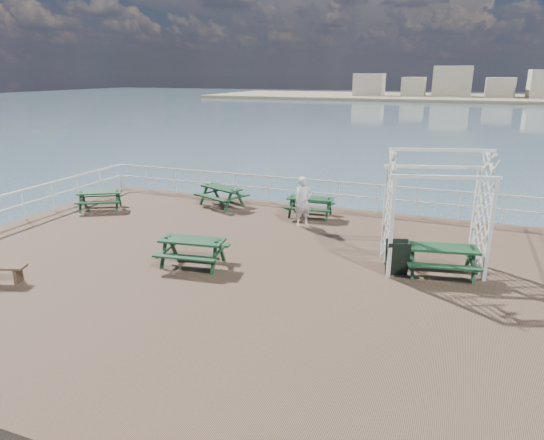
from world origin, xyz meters
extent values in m
cube|color=brown|center=(0.00, 0.00, -0.15)|extent=(18.00, 14.00, 0.30)
plane|color=#3A5061|center=(0.00, 40.00, -2.00)|extent=(300.00, 300.00, 0.00)
cube|color=tan|center=(15.00, 135.00, -1.60)|extent=(160.00, 40.00, 0.80)
cube|color=beige|center=(-20.00, 132.00, 1.80)|extent=(8.00, 8.00, 6.00)
cube|color=beige|center=(-8.00, 132.00, 1.30)|extent=(6.00, 8.00, 5.00)
cube|color=beige|center=(2.00, 132.00, 2.80)|extent=(10.00, 8.00, 8.00)
cube|color=beige|center=(14.00, 132.00, 1.30)|extent=(7.00, 8.00, 5.00)
cylinder|color=brown|center=(-7.50, 5.50, -1.35)|extent=(0.36, 0.36, 2.10)
cylinder|color=brown|center=(7.50, 5.50, -1.35)|extent=(0.36, 0.36, 2.10)
cube|color=silver|center=(0.00, 6.85, 1.05)|extent=(17.70, 0.07, 0.07)
cube|color=silver|center=(0.00, 6.85, 0.55)|extent=(17.70, 0.05, 0.05)
cylinder|color=silver|center=(-8.85, 6.85, 0.55)|extent=(0.05, 0.05, 1.10)
cube|color=#163D22|center=(-7.18, 3.45, 0.67)|extent=(1.73, 1.34, 0.05)
cube|color=#163D22|center=(-7.44, 3.92, 0.41)|extent=(1.53, 0.98, 0.05)
cube|color=#163D22|center=(-6.92, 2.97, 0.41)|extent=(1.53, 0.98, 0.05)
cube|color=#163D22|center=(-7.77, 3.12, 0.39)|extent=(0.69, 1.18, 0.05)
cube|color=#163D22|center=(-6.58, 3.77, 0.39)|extent=(0.69, 1.18, 0.05)
cube|color=#163D22|center=(-7.90, 3.36, 0.34)|extent=(0.29, 0.44, 0.79)
cube|color=#163D22|center=(-7.64, 2.88, 0.34)|extent=(0.29, 0.44, 0.79)
cube|color=#163D22|center=(-6.72, 4.01, 0.34)|extent=(0.29, 0.44, 0.79)
cube|color=#163D22|center=(-6.45, 3.54, 0.34)|extent=(0.29, 0.44, 0.79)
cube|color=#163D22|center=(-7.18, 3.45, 0.23)|extent=(1.30, 0.76, 0.05)
cube|color=#163D22|center=(-3.00, 5.62, 0.73)|extent=(1.90, 1.31, 0.06)
cube|color=#163D22|center=(-2.77, 6.17, 0.44)|extent=(1.74, 0.90, 0.05)
cube|color=#163D22|center=(-3.22, 5.08, 0.44)|extent=(1.74, 0.90, 0.05)
cube|color=#163D22|center=(-3.68, 5.90, 0.42)|extent=(0.61, 1.35, 0.06)
cube|color=#163D22|center=(-2.31, 5.34, 0.42)|extent=(0.61, 1.35, 0.06)
cube|color=#163D22|center=(-3.57, 6.18, 0.37)|extent=(0.27, 0.50, 0.86)
cube|color=#163D22|center=(-3.79, 5.63, 0.37)|extent=(0.27, 0.50, 0.86)
cube|color=#163D22|center=(-2.20, 5.62, 0.37)|extent=(0.27, 0.50, 0.86)
cube|color=#163D22|center=(-2.42, 5.07, 0.37)|extent=(0.27, 0.50, 0.86)
cube|color=#163D22|center=(-3.00, 5.62, 0.25)|extent=(1.49, 0.67, 0.06)
cube|color=#163D22|center=(0.75, 5.44, 0.68)|extent=(1.71, 0.78, 0.06)
cube|color=#163D22|center=(0.71, 5.99, 0.41)|extent=(1.67, 0.37, 0.05)
cube|color=#163D22|center=(0.80, 4.89, 0.41)|extent=(1.67, 0.37, 0.05)
cube|color=#163D22|center=(0.07, 5.38, 0.40)|extent=(0.19, 1.34, 0.06)
cube|color=#163D22|center=(1.44, 5.50, 0.40)|extent=(0.19, 1.34, 0.06)
cube|color=#163D22|center=(0.04, 5.66, 0.35)|extent=(0.11, 0.48, 0.81)
cube|color=#163D22|center=(0.09, 5.11, 0.35)|extent=(0.11, 0.48, 0.81)
cube|color=#163D22|center=(1.42, 5.77, 0.35)|extent=(0.11, 0.48, 0.81)
cube|color=#163D22|center=(1.47, 5.22, 0.35)|extent=(0.11, 0.48, 0.81)
cube|color=#163D22|center=(0.75, 5.44, 0.23)|extent=(1.47, 0.20, 0.06)
cube|color=#163D22|center=(-0.89, -0.29, 0.72)|extent=(1.82, 0.90, 0.06)
cube|color=#163D22|center=(-0.97, 0.29, 0.44)|extent=(1.77, 0.47, 0.05)
cube|color=#163D22|center=(-0.82, -0.87, 0.44)|extent=(1.77, 0.47, 0.05)
cube|color=#163D22|center=(-1.61, -0.38, 0.42)|extent=(0.26, 1.41, 0.06)
cube|color=#163D22|center=(-0.17, -0.20, 0.42)|extent=(0.26, 1.41, 0.06)
cube|color=#163D22|center=(-1.65, -0.09, 0.37)|extent=(0.14, 0.51, 0.85)
cube|color=#163D22|center=(-1.58, -0.67, 0.37)|extent=(0.14, 0.51, 0.85)
cube|color=#163D22|center=(-0.21, 0.09, 0.37)|extent=(0.14, 0.51, 0.85)
cube|color=#163D22|center=(-0.13, -0.49, 0.37)|extent=(0.14, 0.51, 0.85)
cube|color=#163D22|center=(-0.89, -0.29, 0.24)|extent=(1.55, 0.28, 0.06)
cube|color=#163D22|center=(5.53, 1.51, 0.74)|extent=(1.89, 1.01, 0.06)
cube|color=#163D22|center=(5.42, 2.10, 0.45)|extent=(1.81, 0.57, 0.05)
cube|color=#163D22|center=(5.64, 0.92, 0.45)|extent=(1.81, 0.57, 0.05)
cube|color=#163D22|center=(4.79, 1.37, 0.43)|extent=(0.34, 1.43, 0.06)
cube|color=#163D22|center=(6.26, 1.64, 0.43)|extent=(0.34, 1.43, 0.06)
cube|color=#163D22|center=(4.74, 1.67, 0.38)|extent=(0.17, 0.52, 0.87)
cube|color=#163D22|center=(4.85, 1.08, 0.38)|extent=(0.17, 0.52, 0.87)
cube|color=#163D22|center=(6.21, 1.94, 0.38)|extent=(0.17, 0.52, 0.87)
cube|color=#163D22|center=(6.32, 1.35, 0.38)|extent=(0.17, 0.52, 0.87)
cube|color=#163D22|center=(5.53, 1.51, 0.25)|extent=(1.58, 0.37, 0.06)
cube|color=brown|center=(-4.45, -2.91, 0.19)|extent=(0.18, 0.33, 0.38)
cube|color=silver|center=(4.27, 0.84, 1.32)|extent=(0.12, 0.12, 2.64)
cube|color=silver|center=(3.92, 2.11, 1.32)|extent=(0.12, 0.12, 2.64)
cube|color=silver|center=(6.60, 1.48, 1.32)|extent=(0.12, 0.12, 2.64)
cube|color=silver|center=(6.25, 2.75, 1.32)|extent=(0.12, 0.12, 2.64)
cube|color=silver|center=(5.44, 1.16, 2.68)|extent=(2.56, 0.79, 0.09)
cube|color=silver|center=(5.09, 2.43, 2.68)|extent=(2.56, 0.79, 0.09)
cube|color=silver|center=(5.26, 1.80, 3.24)|extent=(2.56, 0.78, 0.08)
cube|color=black|center=(4.48, 0.96, 0.46)|extent=(0.63, 0.41, 0.95)
cube|color=black|center=(4.42, 1.14, 0.46)|extent=(0.63, 0.41, 0.95)
imported|color=silver|center=(0.85, 4.26, 0.86)|extent=(0.75, 0.72, 1.73)
camera|label=1|loc=(5.66, -11.16, 5.13)|focal=32.00mm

